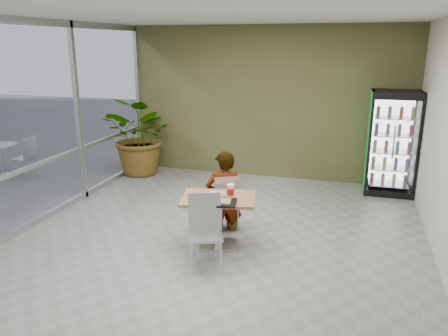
{
  "coord_description": "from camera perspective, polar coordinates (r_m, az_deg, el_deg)",
  "views": [
    {
      "loc": [
        1.8,
        -5.6,
        2.81
      ],
      "look_at": [
        -0.03,
        0.49,
        1.0
      ],
      "focal_mm": 35.0,
      "sensor_mm": 36.0,
      "label": 1
    }
  ],
  "objects": [
    {
      "name": "beverage_fridge",
      "position": [
        8.91,
        21.07,
        3.05
      ],
      "size": [
        0.91,
        0.71,
        1.98
      ],
      "rotation": [
        0.0,
        0.0,
        0.01
      ],
      "color": "black",
      "rests_on": "ground"
    },
    {
      "name": "dining_table",
      "position": [
        6.18,
        -0.72,
        -5.67
      ],
      "size": [
        1.14,
        0.91,
        0.75
      ],
      "rotation": [
        0.0,
        0.0,
        0.21
      ],
      "color": "#9D6943",
      "rests_on": "ground"
    },
    {
      "name": "soda_cup",
      "position": [
        6.08,
        0.86,
        -3.0
      ],
      "size": [
        0.1,
        0.1,
        0.18
      ],
      "color": "white",
      "rests_on": "dining_table"
    },
    {
      "name": "napkin_stack",
      "position": [
        6.01,
        -3.56,
        -4.07
      ],
      "size": [
        0.22,
        0.22,
        0.02
      ],
      "primitive_type": "cube",
      "rotation": [
        0.0,
        0.0,
        0.64
      ],
      "color": "white",
      "rests_on": "dining_table"
    },
    {
      "name": "chair_near",
      "position": [
        5.7,
        -2.49,
        -7.39
      ],
      "size": [
        0.55,
        0.55,
        0.96
      ],
      "rotation": [
        0.0,
        0.0,
        0.38
      ],
      "color": "#B2B4B6",
      "rests_on": "ground"
    },
    {
      "name": "potted_plant",
      "position": [
        9.74,
        -10.67,
        4.12
      ],
      "size": [
        1.9,
        1.76,
        1.73
      ],
      "primitive_type": "imported",
      "rotation": [
        0.0,
        0.0,
        -0.31
      ],
      "color": "#285B24",
      "rests_on": "ground"
    },
    {
      "name": "seated_woman",
      "position": [
        6.78,
        -0.01,
        -4.18
      ],
      "size": [
        0.68,
        0.6,
        1.56
      ],
      "primitive_type": "imported",
      "rotation": [
        0.0,
        0.0,
        3.63
      ],
      "color": "black",
      "rests_on": "ground"
    },
    {
      "name": "chair_far",
      "position": [
        6.72,
        0.27,
        -3.94
      ],
      "size": [
        0.54,
        0.54,
        0.9
      ],
      "rotation": [
        0.0,
        0.0,
        3.63
      ],
      "color": "#B2B4B6",
      "rests_on": "ground"
    },
    {
      "name": "room_envelope",
      "position": [
        6.0,
        -1.07,
        4.27
      ],
      "size": [
        6.0,
        7.0,
        3.2
      ],
      "primitive_type": null,
      "color": "silver",
      "rests_on": "ground"
    },
    {
      "name": "ground",
      "position": [
        6.52,
        -1.0,
        -9.64
      ],
      "size": [
        7.0,
        7.0,
        0.0
      ],
      "primitive_type": "plane",
      "color": "gray",
      "rests_on": "ground"
    },
    {
      "name": "cafeteria_tray",
      "position": [
        5.86,
        -0.71,
        -4.53
      ],
      "size": [
        0.53,
        0.43,
        0.03
      ],
      "primitive_type": "cube",
      "rotation": [
        0.0,
        0.0,
        0.19
      ],
      "color": "black",
      "rests_on": "dining_table"
    },
    {
      "name": "storefront_frame",
      "position": [
        7.47,
        -23.65,
        5.25
      ],
      "size": [
        0.1,
        7.0,
        3.2
      ],
      "primitive_type": null,
      "color": "#B2B4B6",
      "rests_on": "ground"
    },
    {
      "name": "pizza_plate",
      "position": [
        6.2,
        -1.03,
        -3.36
      ],
      "size": [
        0.31,
        0.25,
        0.03
      ],
      "color": "white",
      "rests_on": "dining_table"
    }
  ]
}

